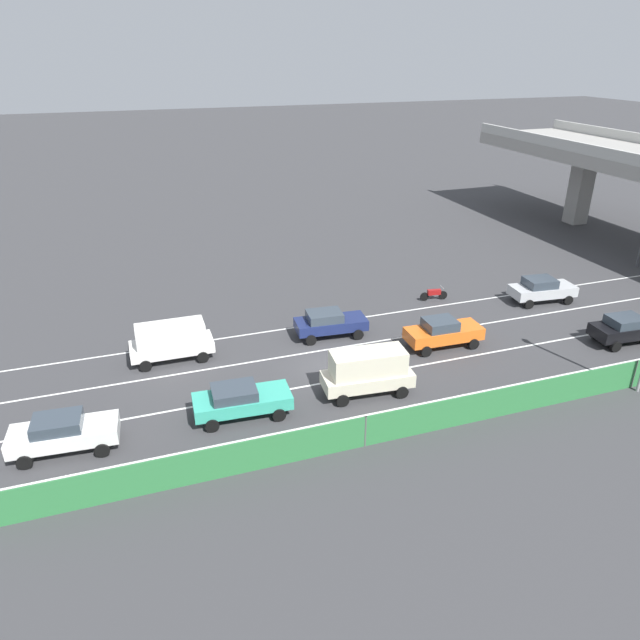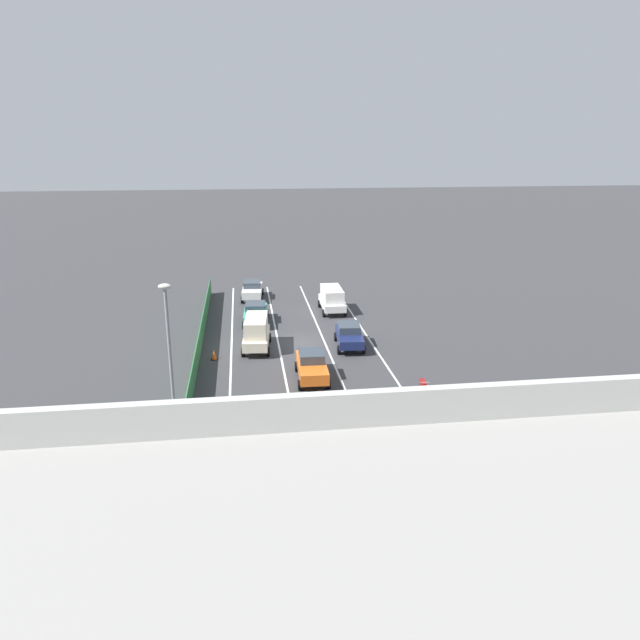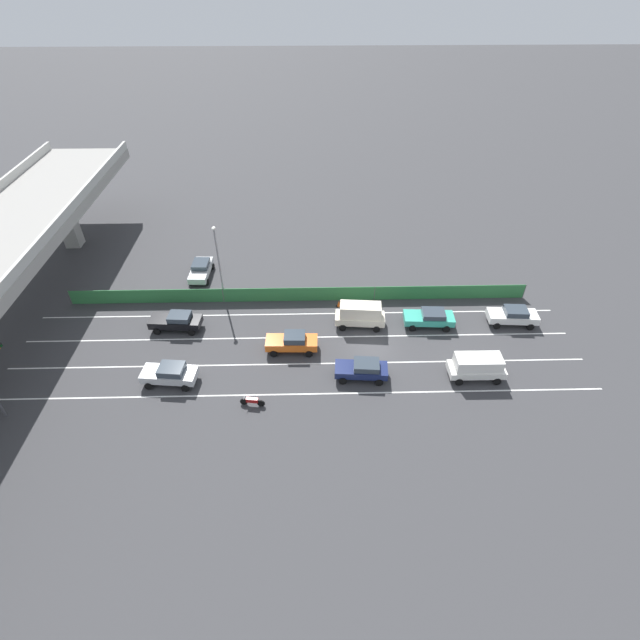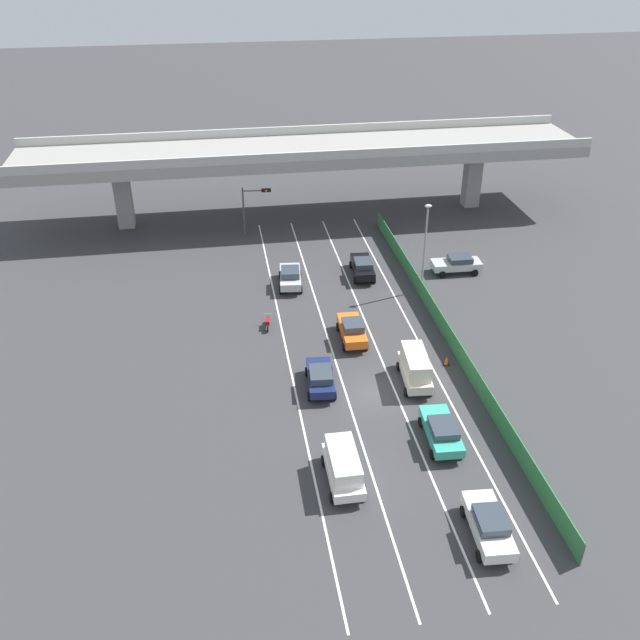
% 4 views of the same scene
% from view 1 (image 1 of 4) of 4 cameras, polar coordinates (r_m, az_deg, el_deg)
% --- Properties ---
extents(ground_plane, '(300.00, 300.00, 0.00)m').
position_cam_1_polar(ground_plane, '(32.40, 0.98, -4.38)').
color(ground_plane, '#38383A').
extents(lane_line_left_edge, '(0.14, 48.88, 0.01)m').
position_cam_1_polar(lane_line_left_edge, '(38.93, 7.30, 0.73)').
color(lane_line_left_edge, silver).
rests_on(lane_line_left_edge, ground).
extents(lane_line_mid_left, '(0.14, 48.88, 0.01)m').
position_cam_1_polar(lane_line_mid_left, '(36.20, 9.66, -1.40)').
color(lane_line_mid_left, silver).
rests_on(lane_line_mid_left, ground).
extents(lane_line_mid_right, '(0.14, 48.88, 0.01)m').
position_cam_1_polar(lane_line_mid_right, '(33.60, 12.40, -3.86)').
color(lane_line_mid_right, silver).
rests_on(lane_line_mid_right, ground).
extents(lane_line_right_edge, '(0.14, 48.88, 0.01)m').
position_cam_1_polar(lane_line_right_edge, '(31.17, 15.61, -6.71)').
color(lane_line_right_edge, silver).
rests_on(lane_line_right_edge, ground).
extents(green_fence, '(0.10, 44.98, 1.55)m').
position_cam_1_polar(green_fence, '(29.33, 18.11, -7.48)').
color(green_fence, '#2D753D').
rests_on(green_fence, ground).
extents(car_taxi_orange, '(2.05, 4.53, 1.75)m').
position_cam_1_polar(car_taxi_orange, '(34.65, 11.91, -1.13)').
color(car_taxi_orange, orange).
rests_on(car_taxi_orange, ground).
extents(car_van_white, '(2.08, 4.54, 2.13)m').
position_cam_1_polar(car_van_white, '(33.44, -14.33, -1.88)').
color(car_van_white, silver).
rests_on(car_van_white, ground).
extents(car_taxi_teal, '(2.26, 4.68, 1.59)m').
position_cam_1_polar(car_taxi_teal, '(28.00, -7.76, -7.70)').
color(car_taxi_teal, teal).
rests_on(car_taxi_teal, ground).
extents(car_sedan_black, '(2.22, 4.77, 1.69)m').
position_cam_1_polar(car_sedan_black, '(38.93, 27.95, -0.69)').
color(car_sedan_black, black).
rests_on(car_sedan_black, ground).
extents(car_sedan_silver, '(2.38, 4.54, 1.72)m').
position_cam_1_polar(car_sedan_silver, '(42.73, 20.83, 2.86)').
color(car_sedan_silver, '#B7BABC').
rests_on(car_sedan_silver, ground).
extents(car_van_cream, '(2.26, 4.68, 2.36)m').
position_cam_1_polar(car_van_cream, '(29.34, 4.68, -4.91)').
color(car_van_cream, beige).
rests_on(car_van_cream, ground).
extents(car_sedan_white, '(2.24, 4.62, 1.68)m').
position_cam_1_polar(car_sedan_white, '(27.86, -23.82, -10.01)').
color(car_sedan_white, white).
rests_on(car_sedan_white, ground).
extents(car_sedan_navy, '(2.25, 4.41, 1.62)m').
position_cam_1_polar(car_sedan_navy, '(35.13, 0.92, -0.24)').
color(car_sedan_navy, navy).
rests_on(car_sedan_navy, ground).
extents(motorcycle, '(0.60, 1.94, 0.93)m').
position_cam_1_polar(motorcycle, '(41.15, 11.06, 2.53)').
color(motorcycle, black).
rests_on(motorcycle, ground).
extents(traffic_cone, '(0.47, 0.47, 0.68)m').
position_cam_1_polar(traffic_cone, '(28.34, 10.34, -8.85)').
color(traffic_cone, orange).
rests_on(traffic_cone, ground).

